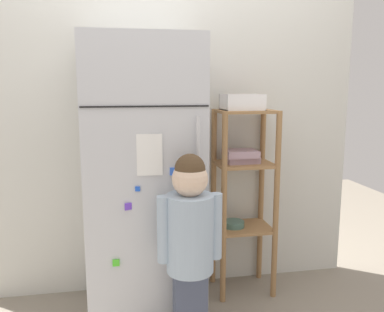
{
  "coord_description": "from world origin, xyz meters",
  "views": [
    {
      "loc": [
        -0.35,
        -2.31,
        1.36
      ],
      "look_at": [
        0.09,
        0.02,
        0.95
      ],
      "focal_mm": 37.87,
      "sensor_mm": 36.0,
      "label": 1
    }
  ],
  "objects_px": {
    "refrigerator": "(144,180)",
    "child_standing": "(190,233)",
    "fruit_bin": "(242,104)",
    "pantry_shelf_unit": "(243,183)"
  },
  "relations": [
    {
      "from": "refrigerator",
      "to": "child_standing",
      "type": "height_order",
      "value": "refrigerator"
    },
    {
      "from": "pantry_shelf_unit",
      "to": "child_standing",
      "type": "bearing_deg",
      "value": -129.96
    },
    {
      "from": "fruit_bin",
      "to": "refrigerator",
      "type": "bearing_deg",
      "value": -169.66
    },
    {
      "from": "child_standing",
      "to": "fruit_bin",
      "type": "bearing_deg",
      "value": 50.69
    },
    {
      "from": "refrigerator",
      "to": "child_standing",
      "type": "relative_size",
      "value": 1.58
    },
    {
      "from": "child_standing",
      "to": "pantry_shelf_unit",
      "type": "distance_m",
      "value": 0.71
    },
    {
      "from": "refrigerator",
      "to": "pantry_shelf_unit",
      "type": "relative_size",
      "value": 1.35
    },
    {
      "from": "child_standing",
      "to": "pantry_shelf_unit",
      "type": "bearing_deg",
      "value": 50.04
    },
    {
      "from": "refrigerator",
      "to": "fruit_bin",
      "type": "xyz_separation_m",
      "value": [
        0.63,
        0.11,
        0.43
      ]
    },
    {
      "from": "refrigerator",
      "to": "pantry_shelf_unit",
      "type": "distance_m",
      "value": 0.67
    }
  ]
}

